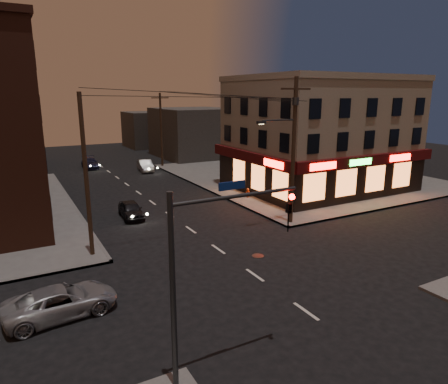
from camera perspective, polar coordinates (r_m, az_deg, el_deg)
ground at (r=20.93m, az=4.43°, el=-11.76°), size 120.00×120.00×0.00m
sidewalk_ne at (r=45.78m, az=10.36°, el=2.34°), size 24.00×28.00×0.15m
pizza_building at (r=39.49m, az=13.45°, el=8.12°), size 15.85×12.85×10.50m
bg_building_ne_a at (r=59.29m, az=-4.32°, el=8.46°), size 10.00×12.00×7.00m
bg_building_ne_b at (r=71.61m, az=-10.51°, el=8.79°), size 8.00×8.00×6.00m
utility_pole_main at (r=27.71m, az=9.74°, el=6.87°), size 4.20×0.44×10.00m
utility_pole_far at (r=50.94m, az=-8.96°, el=8.75°), size 0.26×0.26×9.00m
utility_pole_west at (r=22.95m, az=-19.10°, el=2.07°), size 0.24×0.24×9.00m
traffic_signal at (r=12.25m, az=-2.87°, el=-9.62°), size 4.49×0.32×6.47m
suv_cross at (r=18.51m, az=-22.22°, el=-14.27°), size 4.71×2.51×1.26m
sedan_near at (r=30.59m, az=-13.15°, el=-2.48°), size 1.73×3.76×1.25m
sedan_mid at (r=48.77m, az=-11.17°, el=3.73°), size 1.95×4.29×1.36m
sedan_far at (r=52.55m, az=-18.62°, el=3.95°), size 2.24×4.66×1.31m
fire_hydrant at (r=35.21m, az=3.40°, el=-0.04°), size 0.37×0.37×0.81m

